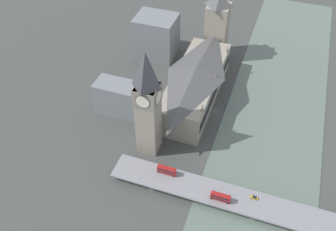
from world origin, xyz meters
name	(u,v)px	position (x,y,z in m)	size (l,w,h in m)	color
ground_plane	(216,111)	(0.00, 0.00, 0.00)	(600.00, 600.00, 0.00)	#424442
river_water	(272,124)	(-38.22, 0.00, 0.15)	(64.43, 360.00, 0.30)	slate
parliament_hall	(196,83)	(17.23, -8.00, 13.53)	(28.92, 86.35, 27.23)	gray
clock_tower	(148,103)	(30.36, 45.21, 36.56)	(13.28, 13.28, 70.08)	gray
victoria_tower	(217,27)	(17.29, -63.41, 25.76)	(16.47, 16.47, 55.52)	gray
road_bridge	(256,205)	(-38.22, 67.50, 3.59)	(160.86, 16.52, 4.44)	slate
double_decker_bus_mid	(221,197)	(-19.89, 71.14, 7.01)	(10.70, 2.54, 4.63)	red
double_decker_bus_rear	(167,170)	(12.68, 64.01, 7.17)	(10.91, 2.59, 4.96)	red
car_northbound_lead	(254,197)	(-36.67, 64.16, 5.09)	(3.92, 1.82, 1.28)	gold
city_block_west	(121,99)	(59.49, 21.09, 11.45)	(33.72, 15.58, 22.89)	slate
city_block_center	(156,37)	(61.43, -49.55, 16.82)	(30.75, 25.32, 33.63)	slate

